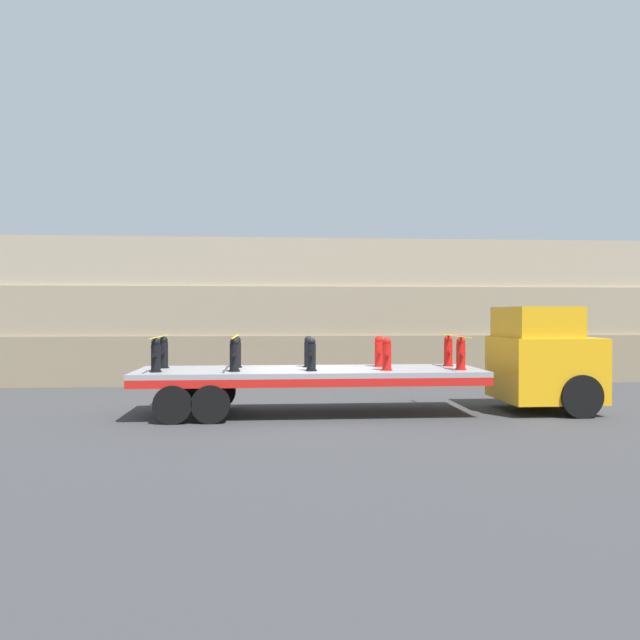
# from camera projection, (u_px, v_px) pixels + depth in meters

# --- Properties ---
(ground_plane) EXTENTS (120.00, 120.00, 0.00)m
(ground_plane) POSITION_uv_depth(u_px,v_px,m) (310.00, 414.00, 16.09)
(ground_plane) COLOR #38383A
(rock_cliff) EXTENTS (60.00, 3.30, 5.36)m
(rock_cliff) POSITION_uv_depth(u_px,v_px,m) (297.00, 311.00, 24.07)
(rock_cliff) COLOR #84755B
(rock_cliff) RESTS_ON ground_plane
(truck_cab) EXTENTS (2.39, 2.57, 2.78)m
(truck_cab) POSITION_uv_depth(u_px,v_px,m) (546.00, 359.00, 16.58)
(truck_cab) COLOR orange
(truck_cab) RESTS_ON ground_plane
(flatbed_trailer) EXTENTS (8.81, 2.63, 1.17)m
(flatbed_trailer) POSITION_uv_depth(u_px,v_px,m) (283.00, 378.00, 16.02)
(flatbed_trailer) COLOR gray
(flatbed_trailer) RESTS_ON ground_plane
(fire_hydrant_black_near_0) EXTENTS (0.29, 0.47, 0.84)m
(fire_hydrant_black_near_0) POSITION_uv_depth(u_px,v_px,m) (156.00, 355.00, 15.21)
(fire_hydrant_black_near_0) COLOR black
(fire_hydrant_black_near_0) RESTS_ON flatbed_trailer
(fire_hydrant_black_far_0) EXTENTS (0.29, 0.47, 0.84)m
(fire_hydrant_black_far_0) POSITION_uv_depth(u_px,v_px,m) (164.00, 353.00, 16.32)
(fire_hydrant_black_far_0) COLOR black
(fire_hydrant_black_far_0) RESTS_ON flatbed_trailer
(fire_hydrant_black_near_1) EXTENTS (0.29, 0.47, 0.84)m
(fire_hydrant_black_near_1) POSITION_uv_depth(u_px,v_px,m) (234.00, 355.00, 15.36)
(fire_hydrant_black_near_1) COLOR black
(fire_hydrant_black_near_1) RESTS_ON flatbed_trailer
(fire_hydrant_black_far_1) EXTENTS (0.29, 0.47, 0.84)m
(fire_hydrant_black_far_1) POSITION_uv_depth(u_px,v_px,m) (237.00, 352.00, 16.47)
(fire_hydrant_black_far_1) COLOR black
(fire_hydrant_black_far_1) RESTS_ON flatbed_trailer
(fire_hydrant_black_near_2) EXTENTS (0.29, 0.47, 0.84)m
(fire_hydrant_black_near_2) POSITION_uv_depth(u_px,v_px,m) (311.00, 355.00, 15.51)
(fire_hydrant_black_near_2) COLOR black
(fire_hydrant_black_near_2) RESTS_ON flatbed_trailer
(fire_hydrant_black_far_2) EXTENTS (0.29, 0.47, 0.84)m
(fire_hydrant_black_far_2) POSITION_uv_depth(u_px,v_px,m) (309.00, 352.00, 16.62)
(fire_hydrant_black_far_2) COLOR black
(fire_hydrant_black_far_2) RESTS_ON flatbed_trailer
(fire_hydrant_red_near_3) EXTENTS (0.29, 0.47, 0.84)m
(fire_hydrant_red_near_3) POSITION_uv_depth(u_px,v_px,m) (387.00, 354.00, 15.67)
(fire_hydrant_red_near_3) COLOR red
(fire_hydrant_red_near_3) RESTS_ON flatbed_trailer
(fire_hydrant_red_far_3) EXTENTS (0.29, 0.47, 0.84)m
(fire_hydrant_red_far_3) POSITION_uv_depth(u_px,v_px,m) (379.00, 352.00, 16.78)
(fire_hydrant_red_far_3) COLOR red
(fire_hydrant_red_far_3) RESTS_ON flatbed_trailer
(fire_hydrant_red_near_4) EXTENTS (0.29, 0.47, 0.84)m
(fire_hydrant_red_near_4) POSITION_uv_depth(u_px,v_px,m) (461.00, 354.00, 15.82)
(fire_hydrant_red_near_4) COLOR red
(fire_hydrant_red_near_4) RESTS_ON flatbed_trailer
(fire_hydrant_red_far_4) EXTENTS (0.29, 0.47, 0.84)m
(fire_hydrant_red_far_4) POSITION_uv_depth(u_px,v_px,m) (448.00, 351.00, 16.93)
(fire_hydrant_red_far_4) COLOR red
(fire_hydrant_red_far_4) RESTS_ON flatbed_trailer
(cargo_strap_rear) EXTENTS (0.05, 2.73, 0.01)m
(cargo_strap_rear) POSITION_uv_depth(u_px,v_px,m) (160.00, 337.00, 15.76)
(cargo_strap_rear) COLOR yellow
(cargo_strap_rear) RESTS_ON fire_hydrant_black_near_0
(cargo_strap_middle) EXTENTS (0.05, 2.73, 0.01)m
(cargo_strap_middle) POSITION_uv_depth(u_px,v_px,m) (236.00, 337.00, 15.91)
(cargo_strap_middle) COLOR yellow
(cargo_strap_middle) RESTS_ON fire_hydrant_black_near_1
(cargo_strap_front) EXTENTS (0.05, 2.73, 0.01)m
(cargo_strap_front) POSITION_uv_depth(u_px,v_px,m) (454.00, 336.00, 16.37)
(cargo_strap_front) COLOR yellow
(cargo_strap_front) RESTS_ON fire_hydrant_red_near_4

